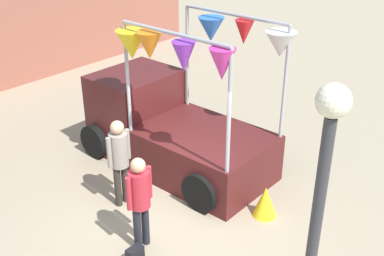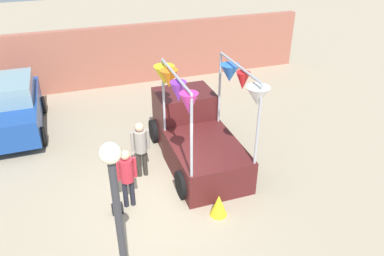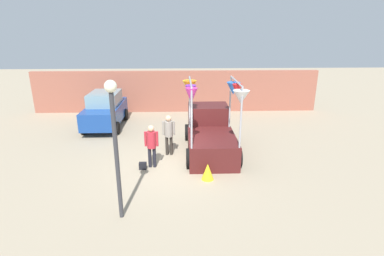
{
  "view_description": "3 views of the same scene",
  "coord_description": "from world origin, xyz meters",
  "px_view_note": "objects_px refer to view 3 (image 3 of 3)",
  "views": [
    {
      "loc": [
        -5.1,
        -4.97,
        5.41
      ],
      "look_at": [
        1.09,
        0.39,
        1.3
      ],
      "focal_mm": 45.0,
      "sensor_mm": 36.0,
      "label": 1
    },
    {
      "loc": [
        -1.78,
        -7.84,
        6.6
      ],
      "look_at": [
        1.2,
        0.74,
        1.46
      ],
      "focal_mm": 35.0,
      "sensor_mm": 36.0,
      "label": 2
    },
    {
      "loc": [
        0.32,
        -10.8,
        5.12
      ],
      "look_at": [
        0.72,
        0.31,
        1.42
      ],
      "focal_mm": 28.0,
      "sensor_mm": 36.0,
      "label": 3
    }
  ],
  "objects_px": {
    "folded_kite_bundle_sunflower": "(208,172)",
    "handbag": "(143,166)",
    "person_customer": "(151,142)",
    "vendor_truck": "(210,130)",
    "parked_car": "(105,110)",
    "street_lamp": "(115,132)",
    "person_vendor": "(169,131)"
  },
  "relations": [
    {
      "from": "parked_car",
      "to": "person_vendor",
      "type": "distance_m",
      "value": 5.38
    },
    {
      "from": "street_lamp",
      "to": "vendor_truck",
      "type": "bearing_deg",
      "value": 58.61
    },
    {
      "from": "folded_kite_bundle_sunflower",
      "to": "handbag",
      "type": "bearing_deg",
      "value": 159.78
    },
    {
      "from": "person_customer",
      "to": "folded_kite_bundle_sunflower",
      "type": "xyz_separation_m",
      "value": [
        2.06,
        -1.09,
        -0.72
      ]
    },
    {
      "from": "parked_car",
      "to": "person_customer",
      "type": "bearing_deg",
      "value": -60.2
    },
    {
      "from": "parked_car",
      "to": "street_lamp",
      "type": "relative_size",
      "value": 1.02
    },
    {
      "from": "parked_car",
      "to": "vendor_truck",
      "type": "bearing_deg",
      "value": -33.78
    },
    {
      "from": "person_customer",
      "to": "handbag",
      "type": "distance_m",
      "value": 0.97
    },
    {
      "from": "person_customer",
      "to": "street_lamp",
      "type": "xyz_separation_m",
      "value": [
        -0.59,
        -3.23,
        1.54
      ]
    },
    {
      "from": "street_lamp",
      "to": "handbag",
      "type": "bearing_deg",
      "value": 85.4
    },
    {
      "from": "vendor_truck",
      "to": "handbag",
      "type": "bearing_deg",
      "value": -146.18
    },
    {
      "from": "parked_car",
      "to": "person_customer",
      "type": "relative_size",
      "value": 2.37
    },
    {
      "from": "person_vendor",
      "to": "folded_kite_bundle_sunflower",
      "type": "distance_m",
      "value": 2.79
    },
    {
      "from": "parked_car",
      "to": "folded_kite_bundle_sunflower",
      "type": "bearing_deg",
      "value": -51.29
    },
    {
      "from": "vendor_truck",
      "to": "street_lamp",
      "type": "bearing_deg",
      "value": -121.39
    },
    {
      "from": "vendor_truck",
      "to": "folded_kite_bundle_sunflower",
      "type": "bearing_deg",
      "value": -96.51
    },
    {
      "from": "vendor_truck",
      "to": "person_customer",
      "type": "height_order",
      "value": "vendor_truck"
    },
    {
      "from": "vendor_truck",
      "to": "parked_car",
      "type": "height_order",
      "value": "vendor_truck"
    },
    {
      "from": "vendor_truck",
      "to": "folded_kite_bundle_sunflower",
      "type": "xyz_separation_m",
      "value": [
        -0.31,
        -2.7,
        -0.62
      ]
    },
    {
      "from": "handbag",
      "to": "parked_car",
      "type": "bearing_deg",
      "value": 115.94
    },
    {
      "from": "person_vendor",
      "to": "handbag",
      "type": "relative_size",
      "value": 6.2
    },
    {
      "from": "vendor_truck",
      "to": "street_lamp",
      "type": "distance_m",
      "value": 5.91
    },
    {
      "from": "vendor_truck",
      "to": "handbag",
      "type": "height_order",
      "value": "vendor_truck"
    },
    {
      "from": "person_vendor",
      "to": "street_lamp",
      "type": "bearing_deg",
      "value": -105.28
    },
    {
      "from": "vendor_truck",
      "to": "handbag",
      "type": "relative_size",
      "value": 14.71
    },
    {
      "from": "person_vendor",
      "to": "street_lamp",
      "type": "xyz_separation_m",
      "value": [
        -1.2,
        -4.4,
        1.51
      ]
    },
    {
      "from": "parked_car",
      "to": "person_vendor",
      "type": "height_order",
      "value": "parked_car"
    },
    {
      "from": "vendor_truck",
      "to": "handbag",
      "type": "xyz_separation_m",
      "value": [
        -2.71,
        -1.82,
        -0.78
      ]
    },
    {
      "from": "parked_car",
      "to": "handbag",
      "type": "bearing_deg",
      "value": -64.06
    },
    {
      "from": "person_customer",
      "to": "street_lamp",
      "type": "relative_size",
      "value": 0.43
    },
    {
      "from": "person_customer",
      "to": "handbag",
      "type": "xyz_separation_m",
      "value": [
        -0.35,
        -0.2,
        -0.88
      ]
    },
    {
      "from": "person_customer",
      "to": "person_vendor",
      "type": "relative_size",
      "value": 0.97
    }
  ]
}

